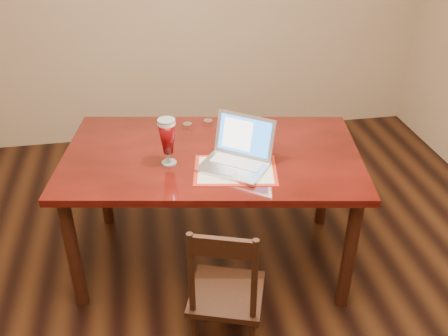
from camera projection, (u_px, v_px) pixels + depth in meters
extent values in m
plane|color=black|center=(236.00, 326.00, 2.93)|extent=(5.00, 5.00, 0.00)
cube|color=#540F0B|center=(212.00, 156.00, 3.01)|extent=(1.92, 1.29, 0.04)
cylinder|color=black|center=(73.00, 254.00, 2.88)|extent=(0.08, 0.08, 0.79)
cylinder|color=black|center=(349.00, 254.00, 2.88)|extent=(0.08, 0.08, 0.79)
cylinder|color=black|center=(103.00, 177.00, 3.58)|extent=(0.08, 0.08, 0.79)
cylinder|color=black|center=(325.00, 177.00, 3.58)|extent=(0.08, 0.08, 0.79)
cube|color=#B42310|center=(235.00, 170.00, 2.83)|extent=(0.52, 0.41, 0.00)
cube|color=beige|center=(235.00, 170.00, 2.83)|extent=(0.47, 0.36, 0.00)
cube|color=silver|center=(233.00, 167.00, 2.83)|extent=(0.44, 0.41, 0.02)
cube|color=silver|center=(237.00, 162.00, 2.87)|extent=(0.31, 0.26, 0.00)
cube|color=#B6B6BB|center=(227.00, 172.00, 2.78)|extent=(0.11, 0.11, 0.00)
cube|color=silver|center=(245.00, 136.00, 2.89)|extent=(0.33, 0.27, 0.24)
cube|color=blue|center=(244.00, 136.00, 2.88)|extent=(0.29, 0.23, 0.20)
cube|color=white|center=(237.00, 134.00, 2.90)|extent=(0.17, 0.14, 0.17)
cylinder|color=silver|center=(169.00, 163.00, 2.89)|extent=(0.09, 0.09, 0.01)
cylinder|color=silver|center=(169.00, 157.00, 2.87)|extent=(0.01, 0.01, 0.06)
cylinder|color=beige|center=(166.00, 123.00, 2.76)|extent=(0.10, 0.10, 0.02)
cylinder|color=silver|center=(166.00, 120.00, 2.75)|extent=(0.10, 0.10, 0.01)
cylinder|color=silver|center=(188.00, 126.00, 3.26)|extent=(0.06, 0.06, 0.04)
cylinder|color=silver|center=(208.00, 123.00, 3.30)|extent=(0.06, 0.06, 0.04)
cube|color=black|center=(227.00, 294.00, 2.63)|extent=(0.47, 0.46, 0.04)
cylinder|color=black|center=(204.00, 298.00, 2.87)|extent=(0.04, 0.04, 0.37)
cylinder|color=black|center=(257.00, 304.00, 2.83)|extent=(0.04, 0.04, 0.37)
cylinder|color=black|center=(191.00, 273.00, 2.39)|extent=(0.03, 0.03, 0.48)
cylinder|color=black|center=(254.00, 280.00, 2.35)|extent=(0.03, 0.03, 0.48)
cube|color=black|center=(222.00, 247.00, 2.28)|extent=(0.30, 0.12, 0.11)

